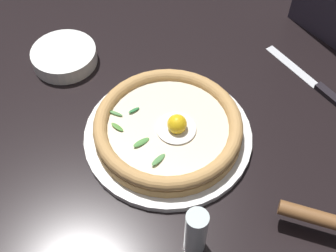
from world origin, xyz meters
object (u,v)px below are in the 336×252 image
object	(u,v)px
pizza	(168,127)
pizza_cutter	(328,221)
table_knife	(319,87)
pepper_shaker	(196,232)
side_bowl	(64,56)

from	to	relation	value
pizza	pizza_cutter	xyz separation A→B (m)	(0.27, 0.10, 0.01)
pizza	table_knife	world-z (taller)	pizza
pizza_cutter	table_knife	xyz separation A→B (m)	(-0.22, 0.21, -0.04)
pizza_cutter	table_knife	size ratio (longest dim) A/B	0.62
pizza_cutter	pepper_shaker	bearing A→B (deg)	-116.47
pizza	side_bowl	size ratio (longest dim) A/B	1.98
table_knife	pizza	bearing A→B (deg)	-100.75
side_bowl	pepper_shaker	world-z (taller)	pepper_shaker
side_bowl	pizza_cutter	size ratio (longest dim) A/B	0.97
side_bowl	pepper_shaker	xyz separation A→B (m)	(0.46, -0.00, 0.03)
pizza_cutter	pepper_shaker	distance (m)	0.19
pizza_cutter	table_knife	world-z (taller)	pizza_cutter
side_bowl	pizza_cutter	bearing A→B (deg)	17.56
pizza_cutter	pepper_shaker	size ratio (longest dim) A/B	1.43
side_bowl	pepper_shaker	bearing A→B (deg)	-0.07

